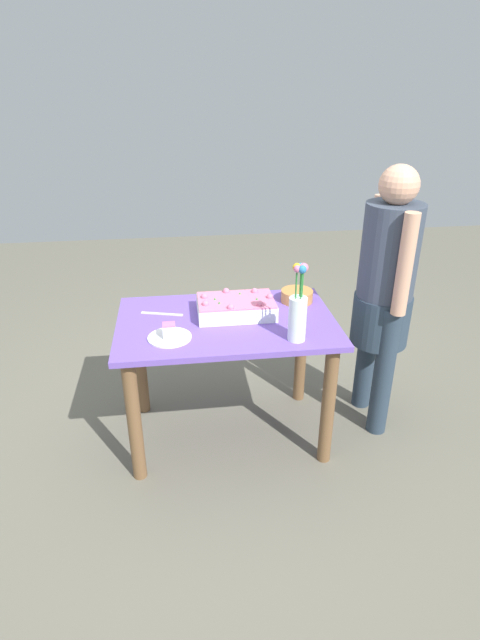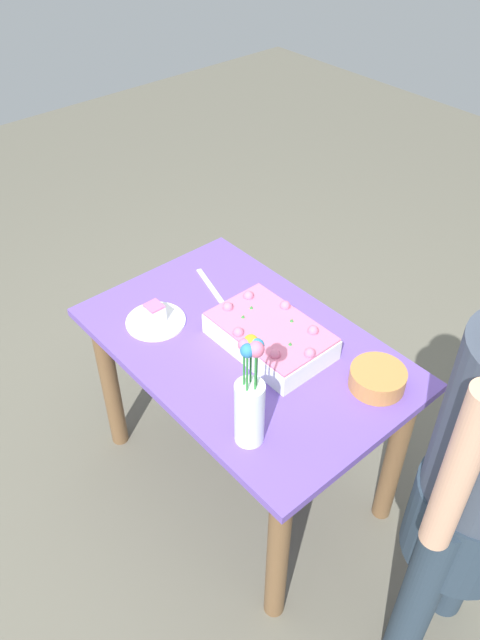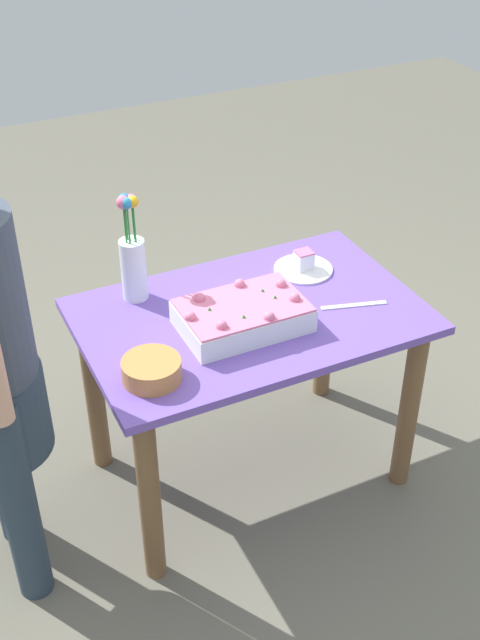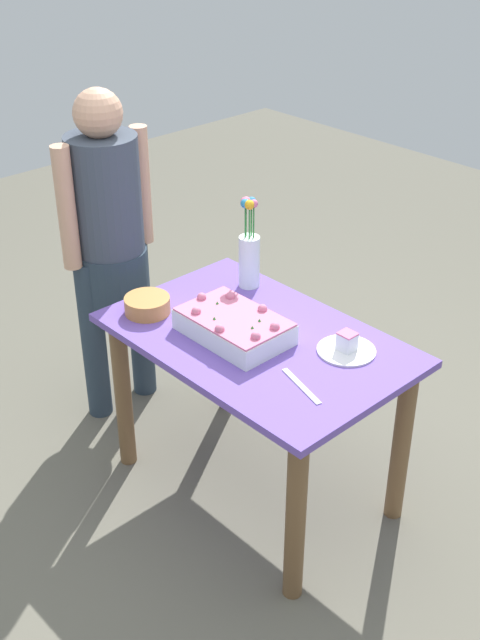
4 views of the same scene
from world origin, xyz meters
name	(u,v)px [view 2 (image 2 of 4)]	position (x,y,z in m)	size (l,w,h in m)	color
ground_plane	(244,473)	(0.00, 0.00, 0.00)	(8.00, 8.00, 0.00)	#646052
dining_table	(244,374)	(0.00, 0.00, 0.58)	(1.13, 0.73, 0.73)	#6A4CB0
sheet_cake	(270,335)	(0.06, 0.06, 0.77)	(0.40, 0.26, 0.11)	white
serving_plate_with_slice	(155,318)	(-0.29, -0.16, 0.75)	(0.21, 0.21, 0.08)	white
cake_knife	(210,285)	(-0.33, 0.12, 0.73)	(0.23, 0.02, 0.00)	silver
flower_vase	(250,403)	(0.31, -0.25, 0.88)	(0.09, 0.09, 0.39)	white
fruit_bowl	(377,378)	(0.42, 0.19, 0.76)	(0.18, 0.18, 0.07)	#BF8040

